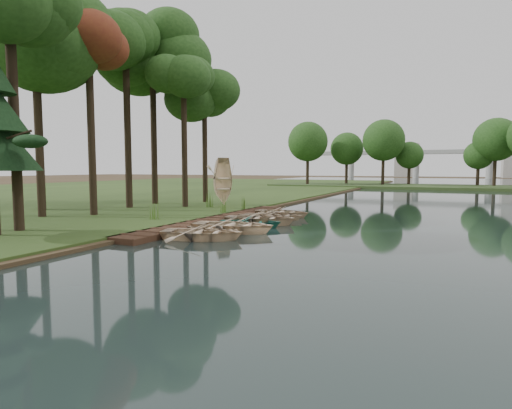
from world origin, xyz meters
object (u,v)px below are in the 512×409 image
at_px(stored_rowboat, 223,200).
at_px(rowboat_0, 202,231).
at_px(rowboat_1, 215,229).
at_px(boardwalk, 218,220).
at_px(rowboat_2, 233,224).

bearing_deg(stored_rowboat, rowboat_0, -131.08).
distance_m(rowboat_1, stored_rowboat, 13.19).
distance_m(rowboat_0, rowboat_1, 1.16).
xyz_separation_m(rowboat_0, rowboat_1, (-0.01, 1.16, -0.04)).
xyz_separation_m(rowboat_1, stored_rowboat, (-6.13, 11.67, 0.29)).
relative_size(rowboat_1, stored_rowboat, 0.88).
height_order(rowboat_0, stored_rowboat, stored_rowboat).
xyz_separation_m(boardwalk, rowboat_2, (2.69, -3.18, 0.31)).
distance_m(rowboat_1, rowboat_2, 1.24).
xyz_separation_m(boardwalk, stored_rowboat, (-3.72, 7.30, 0.52)).
bearing_deg(rowboat_1, stored_rowboat, 46.77).
bearing_deg(rowboat_0, stored_rowboat, 11.29).
relative_size(rowboat_0, rowboat_1, 1.13).
bearing_deg(rowboat_2, rowboat_1, 157.75).
xyz_separation_m(boardwalk, rowboat_1, (2.40, -4.38, 0.23)).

